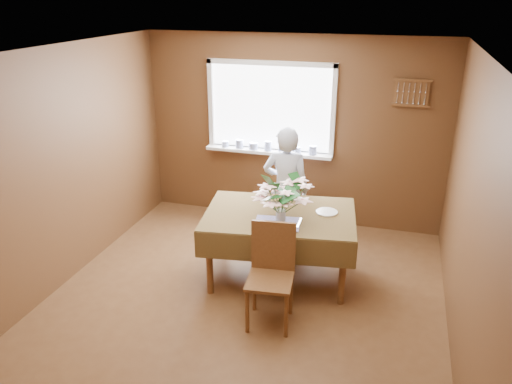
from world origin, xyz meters
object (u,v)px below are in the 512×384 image
(dining_table, at_px, (280,221))
(flower_bouquet, at_px, (281,196))
(chair_far, at_px, (287,204))
(chair_near, at_px, (271,270))
(seated_woman, at_px, (286,189))

(dining_table, relative_size, flower_bouquet, 3.36)
(chair_far, bearing_deg, dining_table, 95.42)
(chair_near, distance_m, seated_woman, 1.52)
(chair_near, relative_size, seated_woman, 0.64)
(chair_far, bearing_deg, chair_near, 95.80)
(seated_woman, height_order, flower_bouquet, seated_woman)
(dining_table, relative_size, chair_far, 1.89)
(chair_near, relative_size, flower_bouquet, 1.91)
(chair_far, relative_size, flower_bouquet, 1.78)
(dining_table, relative_size, seated_woman, 1.13)
(dining_table, bearing_deg, chair_far, 89.35)
(chair_near, xyz_separation_m, seated_woman, (-0.22, 1.49, 0.23))
(dining_table, distance_m, chair_far, 0.91)
(dining_table, distance_m, flower_bouquet, 0.43)
(chair_far, relative_size, chair_near, 0.93)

